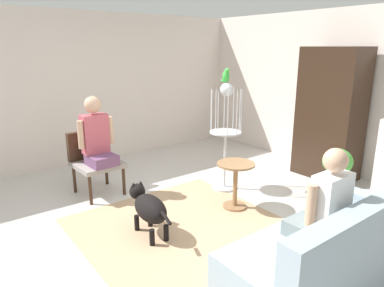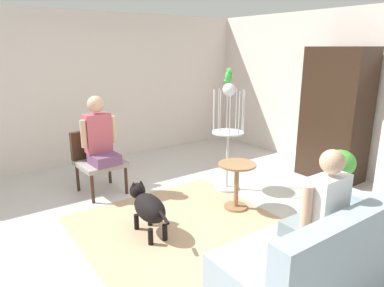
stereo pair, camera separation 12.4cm
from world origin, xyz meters
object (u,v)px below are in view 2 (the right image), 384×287
at_px(armchair, 97,156).
at_px(bird_cage_stand, 228,132).
at_px(person_on_couch, 322,208).
at_px(parrot, 229,76).
at_px(dog, 148,206).
at_px(potted_plant, 339,175).
at_px(armoire_cabinet, 335,115).
at_px(person_on_armchair, 99,135).
at_px(round_end_table, 237,180).
at_px(couch, 322,257).

relative_size(armchair, bird_cage_stand, 0.56).
xyz_separation_m(armchair, person_on_couch, (3.15, 0.73, 0.23)).
height_order(person_on_couch, parrot, parrot).
relative_size(dog, bird_cage_stand, 0.56).
height_order(bird_cage_stand, potted_plant, bird_cage_stand).
bearing_deg(armoire_cabinet, armchair, -116.87).
bearing_deg(person_on_couch, armchair, -166.99).
relative_size(armchair, potted_plant, 1.09).
relative_size(person_on_armchair, bird_cage_stand, 0.60).
height_order(dog, potted_plant, potted_plant).
relative_size(armchair, parrot, 4.42).
relative_size(person_on_couch, round_end_table, 1.38).
xyz_separation_m(parrot, armoire_cabinet, (0.60, 1.65, -0.62)).
relative_size(round_end_table, armoire_cabinet, 0.30).
height_order(armchair, parrot, parrot).
relative_size(potted_plant, armoire_cabinet, 0.39).
distance_m(person_on_couch, bird_cage_stand, 2.26).
height_order(couch, person_on_armchair, person_on_armchair).
relative_size(person_on_couch, potted_plant, 1.05).
relative_size(person_on_couch, bird_cage_stand, 0.54).
bearing_deg(person_on_couch, parrot, 158.85).
xyz_separation_m(person_on_couch, person_on_armchair, (-3.00, -0.72, 0.10)).
height_order(person_on_couch, potted_plant, person_on_couch).
bearing_deg(person_on_armchair, parrot, 60.33).
height_order(person_on_armchair, parrot, parrot).
bearing_deg(person_on_couch, dog, -156.02).
height_order(round_end_table, dog, round_end_table).
bearing_deg(round_end_table, armchair, -142.60).
distance_m(person_on_armchair, round_end_table, 1.95).
height_order(couch, bird_cage_stand, bird_cage_stand).
height_order(armchair, person_on_couch, person_on_couch).
distance_m(dog, parrot, 2.09).
bearing_deg(potted_plant, person_on_couch, -62.86).
bearing_deg(armchair, bird_cage_stand, 56.15).
bearing_deg(parrot, bird_cage_stand, -0.00).
bearing_deg(dog, bird_cage_stand, 106.99).
xyz_separation_m(armchair, parrot, (1.02, 1.55, 1.11)).
height_order(person_on_couch, armoire_cabinet, armoire_cabinet).
bearing_deg(dog, couch, 24.27).
bearing_deg(couch, person_on_armchair, -166.21).
xyz_separation_m(bird_cage_stand, parrot, (-0.02, 0.00, 0.78)).
xyz_separation_m(armchair, person_on_armchair, (0.14, 0.01, 0.33)).
bearing_deg(person_on_couch, person_on_armchair, -166.53).
distance_m(person_on_armchair, bird_cage_stand, 1.78).
height_order(round_end_table, potted_plant, potted_plant).
relative_size(round_end_table, bird_cage_stand, 0.39).
relative_size(couch, bird_cage_stand, 1.14).
relative_size(person_on_armchair, round_end_table, 1.52).
relative_size(person_on_armchair, parrot, 4.66).
bearing_deg(couch, person_on_couch, -145.17).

